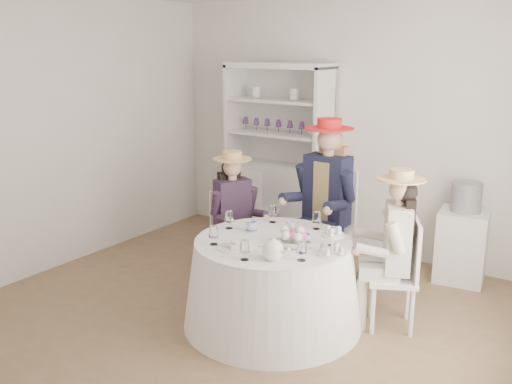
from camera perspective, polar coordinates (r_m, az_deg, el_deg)
The scene contains 21 objects.
ground at distance 4.94m, azimuth -0.67°, elevation -12.11°, with size 4.50×4.50×0.00m, color brown.
wall_back at distance 6.22m, azimuth 9.98°, elevation 6.35°, with size 4.50×4.50×0.00m, color silver.
wall_front at distance 3.13m, azimuth -22.27°, elevation -2.73°, with size 4.50×4.50×0.00m, color silver.
wall_left at distance 6.06m, azimuth -18.51°, elevation 5.59°, with size 4.50×4.50×0.00m, color silver.
tea_table at distance 4.66m, azimuth 1.67°, elevation -9.04°, with size 1.45×1.45×0.72m.
hutch at distance 6.52m, azimuth 2.30°, elevation 1.28°, with size 1.31×0.73×2.02m.
side_table at distance 5.82m, azimuth 19.87°, elevation -5.09°, with size 0.44×0.44×0.69m, color silver.
hatbox at distance 5.68m, azimuth 20.29°, elevation -0.48°, with size 0.28×0.28×0.28m, color black.
guest_left at distance 5.37m, azimuth -2.25°, elevation -1.73°, with size 0.54×0.49×1.26m.
guest_mid at distance 5.28m, azimuth 7.00°, elevation -0.10°, with size 0.57×0.60×1.58m.
guest_right at distance 4.59m, azimuth 13.66°, elevation -4.73°, with size 0.55×0.50×1.30m.
spare_chair at distance 6.25m, azimuth -0.15°, elevation -1.48°, with size 0.41×0.41×0.91m.
teacup_a at distance 4.72m, azimuth -0.46°, elevation -3.54°, with size 0.09×0.09×0.07m, color white.
teacup_b at distance 4.75m, azimuth 3.46°, elevation -3.48°, with size 0.07×0.07×0.07m, color white.
teacup_c at distance 4.46m, azimuth 4.96°, elevation -4.72°, with size 0.08×0.08×0.07m, color white.
flower_bowl at distance 4.37m, azimuth 3.63°, elevation -5.22°, with size 0.21×0.21×0.05m, color white.
flower_arrangement at distance 4.40m, azimuth 3.88°, elevation -4.22°, with size 0.19×0.18×0.07m.
table_teapot at distance 4.11m, azimuth 1.71°, elevation -5.82°, with size 0.23×0.16×0.17m.
sandwich_plate at distance 4.35m, azimuth -2.21°, elevation -5.48°, with size 0.25×0.25×0.06m.
cupcake_stand at distance 4.25m, azimuth 7.60°, elevation -5.22°, with size 0.22×0.22×0.21m.
stemware_set at distance 4.50m, azimuth 1.71°, elevation -3.96°, with size 0.99×0.99×0.15m.
Camera 1 is at (2.53, -3.61, 2.23)m, focal length 40.00 mm.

